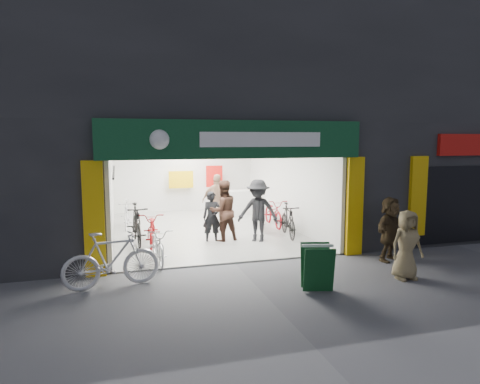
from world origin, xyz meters
name	(u,v)px	position (x,y,z in m)	size (l,w,h in m)	color
ground	(235,264)	(0.00, 0.00, 0.00)	(60.00, 60.00, 0.00)	#56565B
building	(222,103)	(0.91, 4.99, 4.31)	(17.00, 10.27, 8.00)	#232326
bike_left_front	(158,244)	(-1.80, 0.68, 0.45)	(0.60, 1.71, 0.90)	#BBBCC0
bike_left_midfront	(137,224)	(-2.23, 2.69, 0.59)	(0.56, 1.97, 1.18)	black
bike_left_midback	(152,228)	(-1.80, 2.43, 0.50)	(0.66, 1.91, 1.00)	maroon
bike_left_back	(127,215)	(-2.45, 4.97, 0.50)	(0.47, 1.66, 1.00)	#B3B3B8
bike_right_front	(288,221)	(2.36, 2.30, 0.53)	(0.50, 1.77, 1.06)	black
bike_right_mid	(274,213)	(2.50, 3.97, 0.49)	(0.65, 1.87, 0.98)	maroon
bike_right_back	(259,216)	(1.80, 3.52, 0.48)	(0.45, 1.59, 0.95)	#A5A5AA
parked_bike	(111,260)	(-2.90, -0.92, 0.59)	(0.56, 1.97, 1.19)	silver
customer_a	(212,217)	(-0.07, 2.32, 0.76)	(0.56, 0.36, 1.52)	black
customer_b	(223,211)	(0.28, 2.33, 0.92)	(0.90, 0.70, 1.85)	#3D251B
customer_c	(258,211)	(1.24, 1.94, 0.94)	(1.21, 0.70, 1.88)	black
customer_d	(218,201)	(0.58, 4.34, 0.93)	(1.09, 0.45, 1.86)	#89674F
pedestrian_near	(407,245)	(3.30, -2.14, 0.77)	(0.75, 0.49, 1.53)	olive
pedestrian_far	(390,229)	(3.83, -0.80, 0.81)	(1.51, 0.48, 1.63)	#3B2D1B
sandwich_board	(317,266)	(1.09, -2.29, 0.51)	(0.74, 0.76, 0.93)	#0F3D1B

